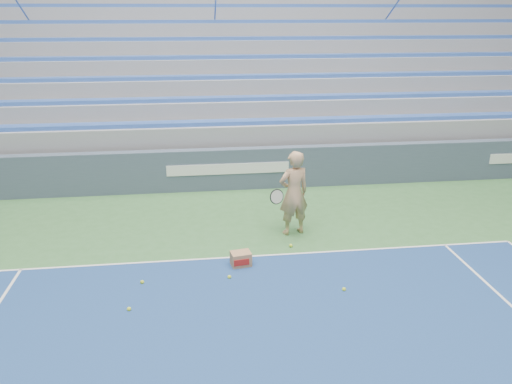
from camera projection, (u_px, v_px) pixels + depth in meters
sponsor_barrier at (228, 169)px, 13.18m from camera, size 30.00×0.32×1.10m
bleachers at (216, 74)px, 17.90m from camera, size 31.00×9.15×7.30m
tennis_player at (294, 193)px, 10.38m from camera, size 0.98×0.91×1.82m
ball_box at (241, 259)px, 9.28m from camera, size 0.40×0.34×0.27m
tennis_ball_0 at (129, 309)px, 7.91m from camera, size 0.07×0.07×0.07m
tennis_ball_1 at (291, 246)px, 10.05m from camera, size 0.07×0.07×0.07m
tennis_ball_2 at (344, 289)px, 8.47m from camera, size 0.07×0.07×0.07m
tennis_ball_3 at (142, 282)px, 8.69m from camera, size 0.07×0.07×0.07m
tennis_ball_4 at (229, 277)px, 8.86m from camera, size 0.07×0.07×0.07m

